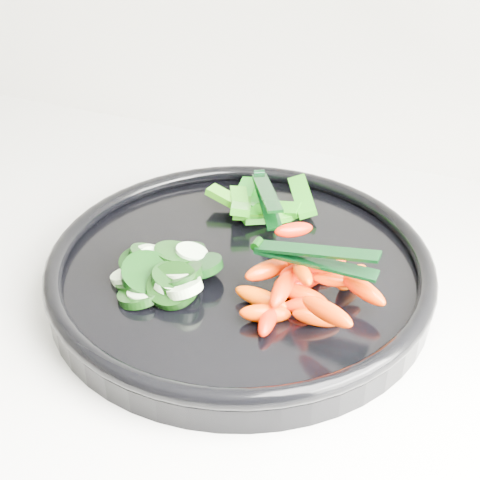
% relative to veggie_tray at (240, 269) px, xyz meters
% --- Properties ---
extents(veggie_tray, '(0.48, 0.48, 0.04)m').
position_rel_veggie_tray_xyz_m(veggie_tray, '(0.00, 0.00, 0.00)').
color(veggie_tray, black).
rests_on(veggie_tray, counter).
extents(cucumber_pile, '(0.11, 0.12, 0.04)m').
position_rel_veggie_tray_xyz_m(cucumber_pile, '(-0.06, -0.05, 0.01)').
color(cucumber_pile, black).
rests_on(cucumber_pile, veggie_tray).
extents(carrot_pile, '(0.14, 0.14, 0.05)m').
position_rel_veggie_tray_xyz_m(carrot_pile, '(0.07, -0.03, 0.02)').
color(carrot_pile, '#FF4600').
rests_on(carrot_pile, veggie_tray).
extents(pepper_pile, '(0.12, 0.11, 0.04)m').
position_rel_veggie_tray_xyz_m(pepper_pile, '(-0.02, 0.10, 0.01)').
color(pepper_pile, '#116209').
rests_on(pepper_pile, veggie_tray).
extents(tong_carrot, '(0.11, 0.02, 0.02)m').
position_rel_veggie_tray_xyz_m(tong_carrot, '(0.08, -0.02, 0.05)').
color(tong_carrot, black).
rests_on(tong_carrot, carrot_pile).
extents(tong_pepper, '(0.07, 0.11, 0.02)m').
position_rel_veggie_tray_xyz_m(tong_pepper, '(-0.01, 0.10, 0.03)').
color(tong_pepper, black).
rests_on(tong_pepper, pepper_pile).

